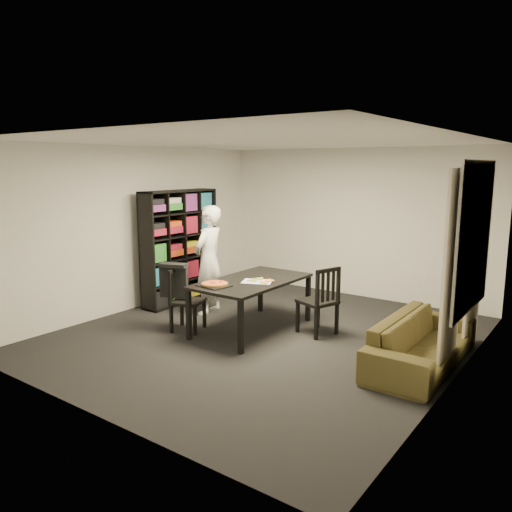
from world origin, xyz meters
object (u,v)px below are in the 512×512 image
Objects in this scene: chair_left at (182,295)px; pepperoni_pizza at (215,284)px; bookshelf at (180,247)px; dining_table at (252,284)px; baking_tray at (214,286)px; chair_right at (322,297)px; person at (209,260)px; sofa at (422,342)px.

chair_left is 0.65m from pepperoni_pizza.
bookshelf reaches higher than chair_left.
dining_table is 4.36× the size of baking_tray.
chair_right is 2.39× the size of baking_tray.
bookshelf is 1.12× the size of person.
baking_tray is 0.03m from pepperoni_pizza.
person is (-1.02, 0.26, 0.19)m from dining_table.
baking_tray is (0.60, -0.01, 0.23)m from chair_left.
person is 1.17m from pepperoni_pizza.
chair_right is at bearing 84.64° from person.
person reaches higher than dining_table.
baking_tray is at bearing -32.92° from bookshelf.
chair_right is (0.91, 0.38, -0.12)m from dining_table.
chair_left is 1.95m from chair_right.
bookshelf is at bearing -73.80° from chair_right.
sofa is (2.36, 0.12, -0.38)m from dining_table.
bookshelf is at bearing 147.58° from pepperoni_pizza.
sofa is (3.16, 0.69, -0.22)m from chair_left.
dining_table is 0.99m from chair_left.
baking_tray is (1.68, -1.09, -0.22)m from bookshelf.
sofa is at bearing 15.51° from baking_tray.
sofa is at bearing 2.93° from dining_table.
person reaches higher than baking_tray.
dining_table is 0.62m from baking_tray.
chair_right is 0.49× the size of sofa.
chair_left is at bearing 178.59° from baking_tray.
chair_left is at bearing -44.84° from bookshelf.
pepperoni_pizza is at bearing 36.10° from person.
person is at bearing 87.70° from sofa.
chair_right reaches higher than chair_left.
sofa is (2.55, 0.71, -0.45)m from baking_tray.
chair_right is at bearing 22.46° from dining_table.
chair_left is (-0.80, -0.57, -0.16)m from dining_table.
chair_right is at bearing 40.54° from pepperoni_pizza.
dining_table is 2.39m from sofa.
person reaches higher than pepperoni_pizza.
dining_table is 0.99m from chair_right.
bookshelf reaches higher than sofa.
person is 1.19m from baking_tray.
chair_left is 0.92× the size of chair_right.
dining_table is at bearing 71.64° from baking_tray.
dining_table reaches higher than sofa.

